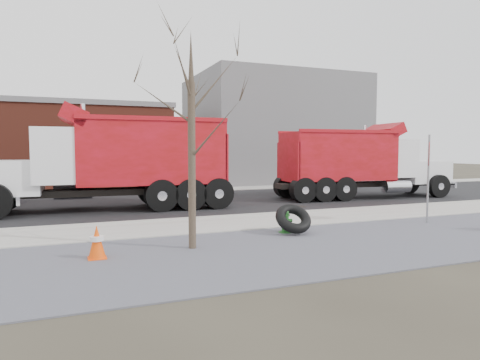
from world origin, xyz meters
name	(u,v)px	position (x,y,z in m)	size (l,w,h in m)	color
ground	(266,224)	(0.00, 0.00, 0.00)	(120.00, 120.00, 0.00)	#383328
gravel_verge	(326,245)	(0.00, -3.50, 0.01)	(60.00, 5.00, 0.03)	slate
sidewalk	(263,222)	(0.00, 0.25, 0.03)	(60.00, 2.50, 0.06)	#9E9B93
curb	(248,215)	(0.00, 1.55, 0.06)	(60.00, 0.15, 0.11)	#9E9B93
road	(208,202)	(0.00, 6.30, 0.01)	(60.00, 9.40, 0.02)	black
far_sidewalk	(179,191)	(0.00, 12.00, 0.03)	(60.00, 2.00, 0.06)	#9E9B93
building_grey	(272,130)	(9.00, 18.00, 4.00)	(12.00, 10.00, 8.00)	slate
bare_tree	(191,112)	(-3.20, -2.60, 3.30)	(3.20, 3.20, 5.20)	#382D23
fire_hydrant	(285,222)	(-0.19, -1.68, 0.33)	(0.42, 0.40, 0.73)	#2A6A28
truck_tire	(293,218)	(-0.05, -1.90, 0.46)	(1.08, 1.02, 0.88)	black
stop_sign	(429,164)	(4.88, -1.93, 1.96)	(0.58, 0.57, 2.90)	gray
traffic_cone_far	(97,242)	(-5.40, -2.77, 0.38)	(0.40, 0.40, 0.76)	#FF4B08
dump_truck_red_a	(358,161)	(7.48, 5.10, 1.88)	(9.26, 3.24, 3.69)	black
dump_truck_red_b	(117,159)	(-4.16, 5.12, 2.06)	(9.77, 2.99, 4.05)	black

